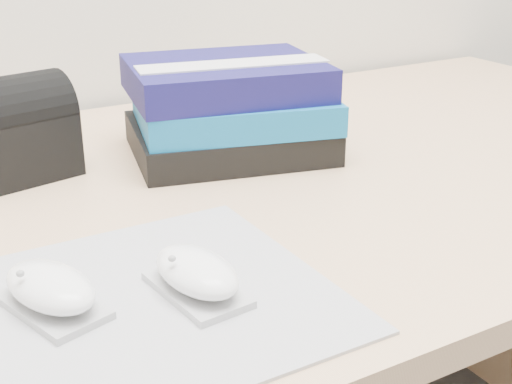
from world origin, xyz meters
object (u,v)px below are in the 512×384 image
mouse_front (197,274)px  book_stack (229,108)px  desk (223,314)px  mouse_rear (51,290)px  pouch (13,130)px

mouse_front → book_stack: bearing=57.7°
desk → book_stack: book_stack is taller
book_stack → desk: bearing=-136.6°
desk → book_stack: size_ratio=5.34×
mouse_front → book_stack: 0.39m
mouse_rear → mouse_front: same height
desk → mouse_front: (-0.18, -0.30, 0.26)m
book_stack → pouch: 0.28m
desk → mouse_front: size_ratio=15.00×
pouch → desk: bearing=-17.1°
desk → pouch: bearing=162.9°
mouse_front → pouch: pouch is taller
mouse_rear → book_stack: bearing=41.9°
mouse_front → pouch: 0.38m
desk → mouse_front: bearing=-120.7°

